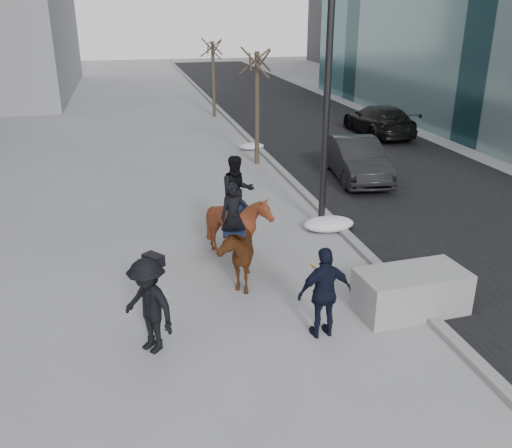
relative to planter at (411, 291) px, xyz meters
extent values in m
plane|color=gray|center=(-2.77, 0.40, -0.43)|extent=(120.00, 120.00, 0.00)
cube|color=black|center=(4.23, 10.40, -0.42)|extent=(8.00, 90.00, 0.01)
cube|color=gray|center=(0.23, 10.40, -0.37)|extent=(0.25, 90.00, 0.12)
cube|color=#9A9A9C|center=(0.00, 0.00, 0.00)|extent=(2.21, 1.20, 0.86)
imported|color=black|center=(2.55, 8.71, 0.28)|extent=(2.04, 4.48, 1.43)
imported|color=black|center=(6.46, 15.18, 0.29)|extent=(2.06, 4.97, 1.44)
imported|color=#501E10|center=(-3.13, 2.00, 0.30)|extent=(1.06, 1.83, 1.46)
imported|color=black|center=(-3.13, 2.15, 1.04)|extent=(0.61, 0.45, 1.52)
cube|color=#0E1835|center=(-3.13, 2.15, 0.72)|extent=(0.57, 0.63, 0.06)
imported|color=#522210|center=(-2.81, 3.20, 0.39)|extent=(1.40, 1.56, 1.64)
imported|color=black|center=(-2.81, 3.35, 1.22)|extent=(0.87, 0.69, 1.71)
cube|color=#10193B|center=(-2.81, 3.35, 0.86)|extent=(0.51, 0.59, 0.06)
imported|color=black|center=(-1.98, -0.42, 0.45)|extent=(1.06, 0.50, 1.75)
cylinder|color=orange|center=(-2.03, 0.13, 0.72)|extent=(0.04, 0.18, 0.07)
imported|color=black|center=(-5.09, -0.16, 0.45)|extent=(1.22, 1.29, 1.75)
cube|color=black|center=(-4.94, 0.09, 1.19)|extent=(0.40, 0.42, 0.20)
cylinder|color=black|center=(-0.17, 4.71, 4.07)|extent=(0.18, 0.18, 9.00)
ellipsoid|color=white|center=(-0.07, 13.79, -0.29)|extent=(1.08, 0.69, 0.28)
ellipsoid|color=white|center=(-0.07, 4.38, -0.25)|extent=(1.40, 0.89, 0.36)
camera|label=1|loc=(-5.17, -8.48, 5.19)|focal=38.00mm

